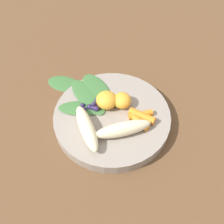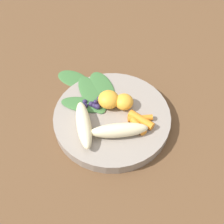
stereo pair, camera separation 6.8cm
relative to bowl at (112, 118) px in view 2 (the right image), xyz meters
The scene contains 14 objects.
ground_plane 0.01m from the bowl, ahead, with size 2.40×2.40×0.00m, color brown.
bowl is the anchor object (origin of this frame).
banana_peeled_left 0.07m from the bowl, 136.87° to the right, with size 0.13×0.03×0.03m, color beige.
banana_peeled_right 0.08m from the bowl, 150.18° to the left, with size 0.13×0.03×0.03m, color beige.
orange_segment_near 0.05m from the bowl, 42.38° to the left, with size 0.05×0.05×0.04m, color #F4A833.
orange_segment_far 0.05m from the bowl, 20.77° to the right, with size 0.05×0.05×0.03m, color #F4A833.
carrot_front 0.08m from the bowl, 96.00° to the right, with size 0.02×0.02×0.05m, color orange.
carrot_mid_left 0.08m from the bowl, 80.71° to the right, with size 0.02×0.02×0.06m, color orange.
carrot_mid_right 0.07m from the bowl, 76.15° to the right, with size 0.01×0.01×0.06m, color orange.
blueberry_pile 0.06m from the bowl, 88.00° to the left, with size 0.04×0.05×0.02m.
kale_leaf_left 0.09m from the bowl, 44.13° to the left, with size 0.12×0.06×0.01m, color #3D7038.
kale_leaf_right 0.08m from the bowl, 66.48° to the left, with size 0.14×0.05×0.01m, color #3D7038.
kale_leaf_rear 0.08m from the bowl, 94.92° to the left, with size 0.12×0.05×0.01m, color #3D7038.
kale_leaf_stray 0.19m from the bowl, 64.08° to the left, with size 0.10×0.06×0.01m, color #3D7038.
Camera 2 is at (-0.37, -0.19, 0.58)m, focal length 45.68 mm.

